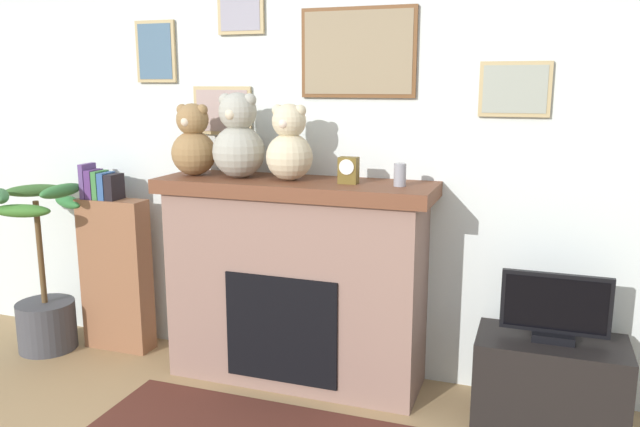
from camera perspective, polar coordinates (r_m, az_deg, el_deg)
back_wall at (r=3.74m, az=-0.29°, el=5.58°), size 5.20×0.15×2.60m
fireplace at (r=3.63m, az=-2.22°, el=-6.08°), size 1.56×0.51×1.18m
bookshelf at (r=4.28m, az=-17.99°, el=-4.76°), size 0.45×0.16×1.21m
potted_plant at (r=4.46m, az=-23.60°, el=-6.60°), size 0.59×0.61×1.10m
tv_stand at (r=3.47m, az=19.97°, el=-14.17°), size 0.72×0.40×0.46m
television at (r=3.32m, az=20.44°, el=-8.10°), size 0.51×0.14×0.34m
candle_jar at (r=3.30m, az=7.22°, el=3.48°), size 0.06×0.06×0.12m
mantel_clock at (r=3.37m, az=2.58°, el=3.92°), size 0.10×0.08×0.14m
teddy_bear_tan at (r=3.73m, az=-11.36°, el=6.24°), size 0.26×0.26×0.41m
teddy_bear_cream at (r=3.59m, az=-7.37°, el=6.62°), size 0.30×0.30×0.48m
teddy_bear_brown at (r=3.47m, az=-2.79°, el=6.08°), size 0.26×0.26×0.42m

